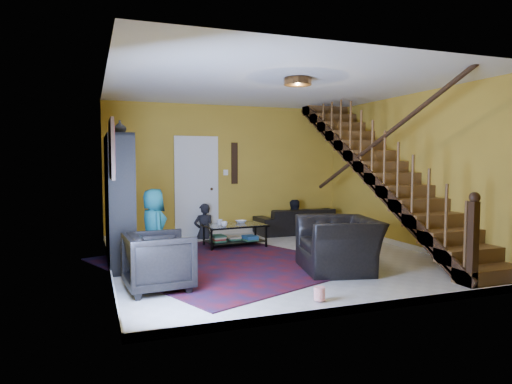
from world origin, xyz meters
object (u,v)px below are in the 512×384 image
Objects in this scene: bookshelf at (119,202)px; armchair_right at (339,244)px; coffee_table at (235,234)px; sofa at (299,221)px; armchair_left at (159,262)px.

bookshelf is 1.68× the size of armchair_right.
bookshelf is 1.72× the size of coffee_table.
armchair_right is (-0.93, -3.33, 0.11)m from sofa.
bookshelf is 2.50× the size of armchair_left.
sofa is at bearing 23.53° from bookshelf.
bookshelf is 1.90m from armchair_left.
armchair_right reaches higher than coffee_table.
armchair_right is at bearing -28.69° from bookshelf.
bookshelf is at bearing -162.81° from coffee_table.
bookshelf is at bearing -106.66° from armchair_right.
coffee_table is at bearing 29.38° from sofa.
coffee_table is (2.09, 0.65, -0.73)m from bookshelf.
bookshelf is 2.30m from coffee_table.
sofa is 1.64× the size of coffee_table.
armchair_right is 2.45m from coffee_table.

